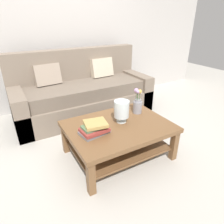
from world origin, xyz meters
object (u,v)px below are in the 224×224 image
glass_hurricane_vase (122,110)px  book_stack_main (95,128)px  couch (82,93)px  coffee_table (119,133)px  flower_pitcher (138,103)px

glass_hurricane_vase → book_stack_main: bearing=-168.1°
couch → glass_hurricane_vase: size_ratio=8.56×
coffee_table → glass_hurricane_vase: glass_hurricane_vase is taller
flower_pitcher → coffee_table: bearing=-157.2°
couch → flower_pitcher: couch is taller
coffee_table → book_stack_main: bearing=-174.1°
coffee_table → book_stack_main: size_ratio=3.59×
book_stack_main → flower_pitcher: 0.72m
book_stack_main → glass_hurricane_vase: (0.38, 0.08, 0.10)m
couch → flower_pitcher: 1.22m
glass_hurricane_vase → flower_pitcher: (0.31, 0.11, -0.02)m
coffee_table → couch: bearing=86.4°
coffee_table → book_stack_main: 0.37m
book_stack_main → glass_hurricane_vase: 0.40m
coffee_table → glass_hurricane_vase: bearing=38.0°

